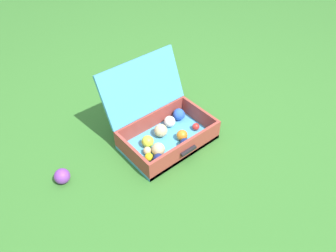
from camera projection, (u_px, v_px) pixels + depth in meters
ground_plane at (180, 137)px, 2.07m from camera, size 16.00×16.00×0.00m
open_suitcase at (162, 126)px, 2.00m from camera, size 0.55×0.51×0.46m
stray_ball_on_grass at (62, 176)px, 1.78m from camera, size 0.09×0.09×0.09m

